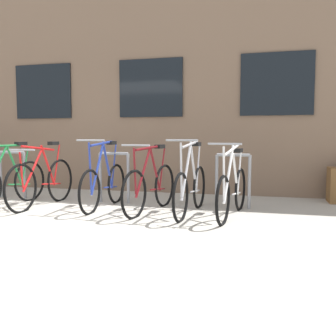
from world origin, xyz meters
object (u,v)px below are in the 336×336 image
bicycle_silver (191,188)px  bicycle_blue (104,184)px  bicycle_green (8,181)px  bicycle_white (233,190)px  bicycle_maroon (151,186)px  bicycle_red (42,181)px

bicycle_silver → bicycle_blue: size_ratio=1.03×
bicycle_green → bicycle_white: bicycle_white is taller
bicycle_maroon → bicycle_green: bearing=-177.9°
bicycle_blue → bicycle_red: bicycle_blue is taller
bicycle_white → bicycle_blue: bearing=175.9°
bicycle_blue → bicycle_red: 1.04m
bicycle_white → bicycle_green: bearing=-179.3°
bicycle_blue → bicycle_maroon: bearing=-7.1°
bicycle_red → bicycle_maroon: size_ratio=1.07×
bicycle_green → bicycle_silver: (3.03, 0.07, -0.01)m
bicycle_silver → bicycle_white: 0.60m
bicycle_silver → bicycle_maroon: 0.62m
bicycle_silver → bicycle_blue: (-1.42, 0.12, -0.00)m
bicycle_silver → bicycle_maroon: bearing=178.1°
bicycle_green → bicycle_blue: bicycle_blue is taller
bicycle_silver → bicycle_green: bearing=-178.7°
bicycle_blue → bicycle_red: size_ratio=0.92×
bicycle_red → bicycle_maroon: bearing=0.4°
bicycle_red → bicycle_white: size_ratio=1.05×
bicycle_green → bicycle_blue: 1.63m
bicycle_blue → bicycle_maroon: size_ratio=0.99×
bicycle_green → bicycle_blue: bearing=6.7°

